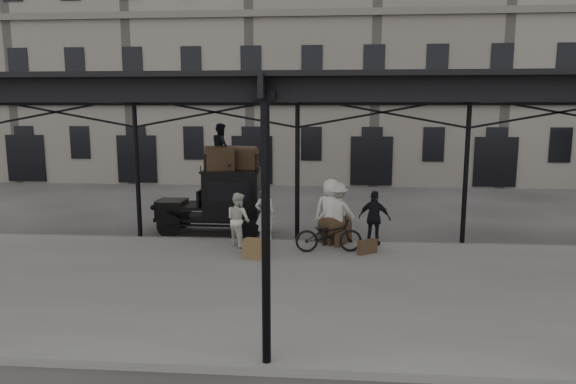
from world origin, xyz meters
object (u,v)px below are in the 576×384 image
(porter_left, at_px, (265,214))
(bicycle, at_px, (329,235))
(porter_official, at_px, (374,218))
(steamer_trunk_platform, at_px, (335,231))
(taxi, at_px, (224,198))
(steamer_trunk_roof_near, at_px, (219,160))

(porter_left, xyz_separation_m, bicycle, (1.95, -1.12, -0.33))
(porter_official, relative_size, steamer_trunk_platform, 1.81)
(taxi, distance_m, porter_left, 2.04)
(steamer_trunk_roof_near, bearing_deg, taxi, 50.10)
(bicycle, relative_size, steamer_trunk_platform, 2.08)
(porter_left, distance_m, bicycle, 2.27)
(porter_official, bearing_deg, steamer_trunk_platform, 4.64)
(bicycle, bearing_deg, steamer_trunk_roof_near, 51.20)
(taxi, relative_size, porter_left, 2.22)
(porter_left, xyz_separation_m, steamer_trunk_platform, (2.13, -0.01, -0.49))
(porter_left, height_order, bicycle, porter_left)
(porter_official, distance_m, bicycle, 1.61)
(taxi, relative_size, steamer_trunk_platform, 4.04)
(porter_official, height_order, steamer_trunk_roof_near, steamer_trunk_roof_near)
(porter_official, bearing_deg, taxi, -0.25)
(steamer_trunk_roof_near, bearing_deg, porter_left, -55.56)
(bicycle, distance_m, steamer_trunk_roof_near, 4.58)
(porter_left, distance_m, steamer_trunk_roof_near, 2.48)
(steamer_trunk_roof_near, distance_m, steamer_trunk_platform, 4.40)
(steamer_trunk_roof_near, bearing_deg, porter_official, -37.47)
(taxi, distance_m, porter_official, 5.10)
(bicycle, distance_m, steamer_trunk_platform, 1.13)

